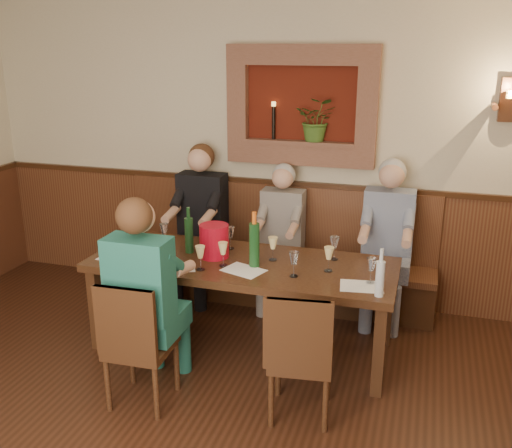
% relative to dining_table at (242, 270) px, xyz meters
% --- Properties ---
extents(room_shell, '(6.04, 6.04, 2.82)m').
position_rel_dining_table_xyz_m(room_shell, '(0.00, -1.85, 1.21)').
color(room_shell, beige).
rests_on(room_shell, ground).
extents(wainscoting, '(6.02, 6.02, 1.15)m').
position_rel_dining_table_xyz_m(wainscoting, '(0.00, -1.85, -0.09)').
color(wainscoting, '#4C2515').
rests_on(wainscoting, ground).
extents(wall_niche, '(1.36, 0.30, 1.06)m').
position_rel_dining_table_xyz_m(wall_niche, '(0.24, 1.09, 1.13)').
color(wall_niche, '#52160B').
rests_on(wall_niche, ground).
extents(wall_sconce, '(0.25, 0.20, 0.35)m').
position_rel_dining_table_xyz_m(wall_sconce, '(1.90, 1.08, 1.27)').
color(wall_sconce, '#4C2515').
rests_on(wall_sconce, ground).
extents(dining_table, '(2.40, 0.90, 0.75)m').
position_rel_dining_table_xyz_m(dining_table, '(0.00, 0.00, 0.00)').
color(dining_table, black).
rests_on(dining_table, ground).
extents(bench, '(3.00, 0.45, 1.11)m').
position_rel_dining_table_xyz_m(bench, '(0.00, 0.94, -0.35)').
color(bench, '#381E0F').
rests_on(bench, ground).
extents(chair_near_left, '(0.43, 0.43, 0.93)m').
position_rel_dining_table_xyz_m(chair_near_left, '(-0.42, -0.92, -0.41)').
color(chair_near_left, black).
rests_on(chair_near_left, ground).
extents(chair_near_right, '(0.45, 0.45, 0.92)m').
position_rel_dining_table_xyz_m(chair_near_right, '(0.65, -0.75, -0.41)').
color(chair_near_right, black).
rests_on(chair_near_right, ground).
extents(person_bench_left, '(0.45, 0.55, 1.49)m').
position_rel_dining_table_xyz_m(person_bench_left, '(-0.71, 0.84, -0.05)').
color(person_bench_left, black).
rests_on(person_bench_left, ground).
extents(person_bench_mid, '(0.39, 0.48, 1.35)m').
position_rel_dining_table_xyz_m(person_bench_mid, '(0.09, 0.84, -0.12)').
color(person_bench_mid, '#56524F').
rests_on(person_bench_mid, ground).
extents(person_bench_right, '(0.43, 0.53, 1.45)m').
position_rel_dining_table_xyz_m(person_bench_right, '(1.05, 0.84, -0.07)').
color(person_bench_right, navy).
rests_on(person_bench_right, ground).
extents(person_chair_front, '(0.43, 0.53, 1.46)m').
position_rel_dining_table_xyz_m(person_chair_front, '(-0.42, -0.78, -0.07)').
color(person_chair_front, '#195057').
rests_on(person_chair_front, ground).
extents(spittoon_bucket, '(0.27, 0.27, 0.27)m').
position_rel_dining_table_xyz_m(spittoon_bucket, '(-0.24, 0.03, 0.21)').
color(spittoon_bucket, red).
rests_on(spittoon_bucket, dining_table).
extents(wine_bottle_green_a, '(0.10, 0.10, 0.43)m').
position_rel_dining_table_xyz_m(wine_bottle_green_a, '(0.12, -0.07, 0.26)').
color(wine_bottle_green_a, '#19471E').
rests_on(wine_bottle_green_a, dining_table).
extents(wine_bottle_green_b, '(0.07, 0.07, 0.38)m').
position_rel_dining_table_xyz_m(wine_bottle_green_b, '(-0.47, 0.06, 0.23)').
color(wine_bottle_green_b, '#19471E').
rests_on(wine_bottle_green_b, dining_table).
extents(water_bottle, '(0.08, 0.08, 0.34)m').
position_rel_dining_table_xyz_m(water_bottle, '(1.09, -0.34, 0.21)').
color(water_bottle, silver).
rests_on(water_bottle, dining_table).
extents(tasting_sheet_a, '(0.27, 0.20, 0.00)m').
position_rel_dining_table_xyz_m(tasting_sheet_a, '(-0.98, -0.22, 0.08)').
color(tasting_sheet_a, white).
rests_on(tasting_sheet_a, dining_table).
extents(tasting_sheet_b, '(0.35, 0.30, 0.00)m').
position_rel_dining_table_xyz_m(tasting_sheet_b, '(0.07, -0.18, 0.08)').
color(tasting_sheet_b, white).
rests_on(tasting_sheet_b, dining_table).
extents(tasting_sheet_c, '(0.33, 0.25, 0.00)m').
position_rel_dining_table_xyz_m(tasting_sheet_c, '(0.96, -0.22, 0.08)').
color(tasting_sheet_c, white).
rests_on(tasting_sheet_c, dining_table).
extents(tasting_sheet_d, '(0.35, 0.31, 0.00)m').
position_rel_dining_table_xyz_m(tasting_sheet_d, '(-0.44, -0.28, 0.08)').
color(tasting_sheet_d, white).
rests_on(tasting_sheet_d, dining_table).
extents(wine_glass_0, '(0.08, 0.08, 0.19)m').
position_rel_dining_table_xyz_m(wine_glass_0, '(-0.96, -0.15, 0.17)').
color(wine_glass_0, '#FBE696').
rests_on(wine_glass_0, dining_table).
extents(wine_glass_1, '(0.08, 0.08, 0.19)m').
position_rel_dining_table_xyz_m(wine_glass_1, '(-0.74, 0.16, 0.17)').
color(wine_glass_1, white).
rests_on(wine_glass_1, dining_table).
extents(wine_glass_2, '(0.08, 0.08, 0.19)m').
position_rel_dining_table_xyz_m(wine_glass_2, '(-0.56, -0.20, 0.17)').
color(wine_glass_2, '#FBE696').
rests_on(wine_glass_2, dining_table).
extents(wine_glass_3, '(0.08, 0.08, 0.19)m').
position_rel_dining_table_xyz_m(wine_glass_3, '(-0.35, 0.14, 0.17)').
color(wine_glass_3, white).
rests_on(wine_glass_3, dining_table).
extents(wine_glass_4, '(0.08, 0.08, 0.19)m').
position_rel_dining_table_xyz_m(wine_glass_4, '(-0.11, -0.14, 0.17)').
color(wine_glass_4, '#FBE696').
rests_on(wine_glass_4, dining_table).
extents(wine_glass_5, '(0.08, 0.08, 0.19)m').
position_rel_dining_table_xyz_m(wine_glass_5, '(0.23, 0.09, 0.17)').
color(wine_glass_5, '#FBE696').
rests_on(wine_glass_5, dining_table).
extents(wine_glass_6, '(0.08, 0.08, 0.19)m').
position_rel_dining_table_xyz_m(wine_glass_6, '(0.46, -0.18, 0.17)').
color(wine_glass_6, white).
rests_on(wine_glass_6, dining_table).
extents(wine_glass_7, '(0.08, 0.08, 0.19)m').
position_rel_dining_table_xyz_m(wine_glass_7, '(0.69, -0.01, 0.17)').
color(wine_glass_7, '#FBE696').
rests_on(wine_glass_7, dining_table).
extents(wine_glass_8, '(0.08, 0.08, 0.19)m').
position_rel_dining_table_xyz_m(wine_glass_8, '(1.01, -0.14, 0.17)').
color(wine_glass_8, white).
rests_on(wine_glass_8, dining_table).
extents(wine_glass_9, '(0.08, 0.08, 0.19)m').
position_rel_dining_table_xyz_m(wine_glass_9, '(-0.24, -0.26, 0.17)').
color(wine_glass_9, '#FBE696').
rests_on(wine_glass_9, dining_table).
extents(wine_glass_10, '(0.08, 0.08, 0.19)m').
position_rel_dining_table_xyz_m(wine_glass_10, '(0.68, 0.24, 0.17)').
color(wine_glass_10, white).
rests_on(wine_glass_10, dining_table).
extents(wine_glass_11, '(0.08, 0.08, 0.19)m').
position_rel_dining_table_xyz_m(wine_glass_11, '(-0.18, 0.24, 0.17)').
color(wine_glass_11, white).
rests_on(wine_glass_11, dining_table).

